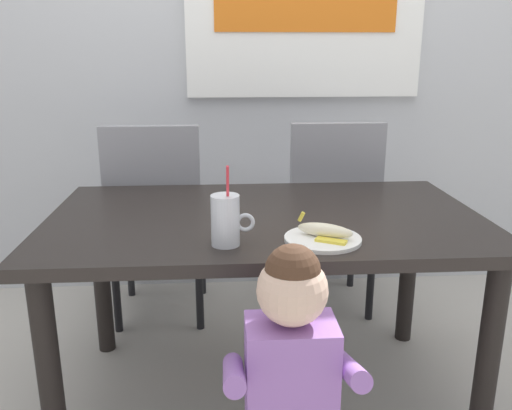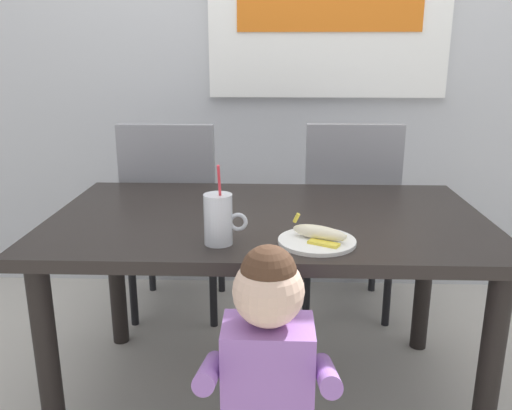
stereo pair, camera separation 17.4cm
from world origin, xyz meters
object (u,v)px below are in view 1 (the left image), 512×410
at_px(snack_plate, 323,239).
at_px(dining_table, 265,239).
at_px(toddler_standing, 291,365).
at_px(dining_chair_left, 157,213).
at_px(dining_chair_right, 330,207).
at_px(peeled_banana, 326,231).
at_px(milk_cup, 226,223).

bearing_deg(snack_plate, dining_table, 118.07).
distance_m(dining_table, toddler_standing, 0.64).
height_order(dining_chair_left, toddler_standing, dining_chair_left).
bearing_deg(dining_chair_right, dining_chair_left, 2.57).
bearing_deg(snack_plate, peeled_banana, -0.23).
bearing_deg(snack_plate, milk_cup, -177.42).
relative_size(dining_chair_left, peeled_banana, 5.63).
bearing_deg(dining_chair_left, peeled_banana, 124.09).
xyz_separation_m(dining_chair_right, peeled_banana, (-0.21, -0.93, 0.21)).
distance_m(milk_cup, snack_plate, 0.29).
bearing_deg(snack_plate, toddler_standing, -111.61).
xyz_separation_m(dining_table, peeled_banana, (0.16, -0.28, 0.12)).
height_order(dining_table, milk_cup, milk_cup).
distance_m(dining_chair_right, toddler_standing, 1.33).
xyz_separation_m(milk_cup, peeled_banana, (0.30, 0.01, -0.04)).
bearing_deg(toddler_standing, dining_table, 90.92).
distance_m(dining_chair_left, toddler_standing, 1.33).
relative_size(dining_table, toddler_standing, 1.78).
relative_size(dining_chair_right, peeled_banana, 5.63).
distance_m(dining_table, dining_chair_right, 0.76).
xyz_separation_m(dining_chair_right, toddler_standing, (-0.36, -1.28, -0.02)).
distance_m(dining_table, snack_plate, 0.33).
bearing_deg(milk_cup, snack_plate, 2.58).
relative_size(dining_table, milk_cup, 6.05).
relative_size(milk_cup, peeled_banana, 1.44).
distance_m(milk_cup, peeled_banana, 0.30).
xyz_separation_m(dining_table, dining_chair_right, (0.37, 0.66, -0.08)).
xyz_separation_m(dining_table, snack_plate, (0.15, -0.28, 0.10)).
bearing_deg(dining_table, toddler_standing, -89.08).
distance_m(dining_chair_right, peeled_banana, 0.98).
bearing_deg(dining_chair_right, dining_table, 60.69).
distance_m(snack_plate, peeled_banana, 0.03).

